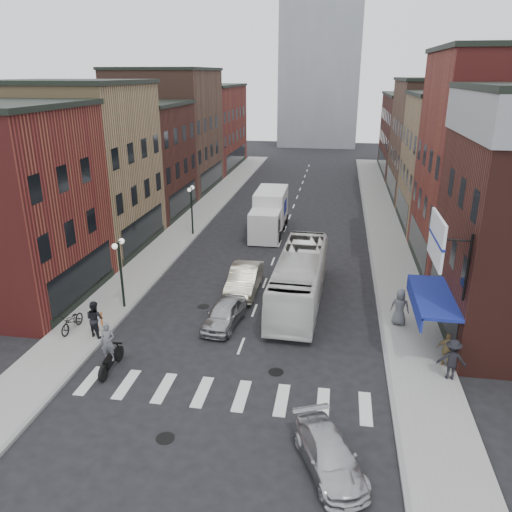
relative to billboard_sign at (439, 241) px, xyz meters
The scene contains 30 objects.
ground 10.56m from the billboard_sign, behind, with size 160.00×160.00×0.00m, color black.
sidewalk_left 28.12m from the billboard_sign, 128.47° to the left, with size 3.00×74.00×0.15m, color gray.
sidewalk_right 22.34m from the billboard_sign, 90.23° to the left, with size 3.00×74.00×0.15m, color gray.
curb_left 27.25m from the billboard_sign, 125.94° to the left, with size 0.20×74.00×0.16m, color gray.
curb_right 22.41m from the billboard_sign, 94.22° to the left, with size 0.20×74.00×0.16m, color gray.
crosswalk_stripes 11.12m from the billboard_sign, 157.82° to the right, with size 12.00×2.20×0.01m, color silver.
bldg_left_mid_a 27.17m from the billboard_sign, 150.21° to the left, with size 10.30×10.20×12.30m.
bldg_left_mid_b 33.30m from the billboard_sign, 135.10° to the left, with size 10.30×10.20×10.30m.
bldg_left_far_a 41.79m from the billboard_sign, 124.35° to the left, with size 10.30×12.20×13.30m.
bldg_left_far_b 53.93m from the billboard_sign, 115.93° to the left, with size 10.30×16.20×11.30m.
bldg_right_mid_a 14.98m from the billboard_sign, 64.61° to the left, with size 10.30×10.20×14.30m.
bldg_right_mid_b 24.36m from the billboard_sign, 74.75° to the left, with size 10.30×10.20×11.30m.
bldg_right_far_a 35.09m from the billboard_sign, 79.48° to the left, with size 10.30×12.20×12.30m.
bldg_right_far_b 48.93m from the billboard_sign, 82.47° to the left, with size 10.30×16.20×10.30m.
awning_blue 4.05m from the billboard_sign, 80.39° to the left, with size 1.80×5.00×0.78m.
billboard_sign is the anchor object (origin of this frame).
streetlamp_near 16.68m from the billboard_sign, 167.65° to the left, with size 0.32×1.22×4.11m.
streetlamp_far 23.92m from the billboard_sign, 132.41° to the left, with size 0.32×1.22×4.11m.
bike_rack 17.14m from the billboard_sign, behind, with size 0.08×0.68×0.80m.
box_truck 22.09m from the billboard_sign, 116.97° to the left, with size 2.51×7.96×3.46m.
motorcycle_rider 15.08m from the billboard_sign, 169.38° to the right, with size 0.71×2.39×2.44m.
transit_bus 9.90m from the billboard_sign, 135.16° to the left, with size 2.50×10.70×2.98m, color silver.
sedan_left_near 11.56m from the billboard_sign, 165.80° to the left, with size 1.59×3.95×1.35m, color #A5A5A9.
sedan_left_far 13.07m from the billboard_sign, 143.96° to the left, with size 1.71×4.89×1.61m, color #BBB298.
curb_car 9.83m from the billboard_sign, 120.09° to the right, with size 1.64×4.03×1.17m, color #B5B4B9.
parked_bicycle 18.30m from the billboard_sign, behind, with size 0.69×1.97×1.03m, color black.
ped_left_solo 16.76m from the billboard_sign, behind, with size 0.93×0.54×1.92m, color black.
ped_right_a 5.23m from the billboard_sign, 42.17° to the right, with size 1.21×0.60×1.88m, color black.
ped_right_b 5.26m from the billboard_sign, ahead, with size 0.97×0.48×1.65m, color olive.
ped_right_c 6.36m from the billboard_sign, 100.22° to the left, with size 0.97×0.63×1.98m, color #55565C.
Camera 1 is at (4.27, -20.26, 12.72)m, focal length 35.00 mm.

